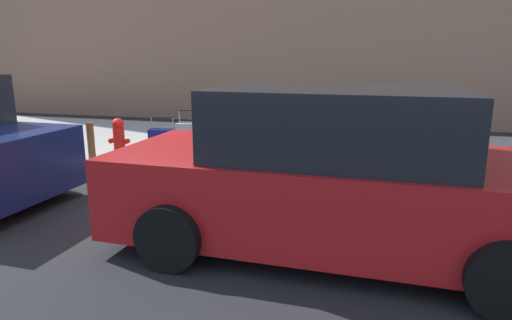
# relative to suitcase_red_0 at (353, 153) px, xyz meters

# --- Properties ---
(ground_plane) EXTENTS (40.00, 40.00, 0.00)m
(ground_plane) POSITION_rel_suitcase_red_0_xyz_m (3.25, 0.65, -0.49)
(ground_plane) COLOR black
(sidewalk_curb) EXTENTS (18.00, 5.00, 0.14)m
(sidewalk_curb) POSITION_rel_suitcase_red_0_xyz_m (3.25, -1.85, -0.42)
(sidewalk_curb) COLOR #9E9B93
(sidewalk_curb) RESTS_ON ground_plane
(suitcase_red_0) EXTENTS (0.47, 0.27, 1.03)m
(suitcase_red_0) POSITION_rel_suitcase_red_0_xyz_m (0.00, 0.00, 0.00)
(suitcase_red_0) COLOR red
(suitcase_red_0) RESTS_ON sidewalk_curb
(suitcase_maroon_1) EXTENTS (0.47, 0.26, 0.82)m
(suitcase_maroon_1) POSITION_rel_suitcase_red_0_xyz_m (0.59, -0.07, 0.03)
(suitcase_maroon_1) COLOR maroon
(suitcase_maroon_1) RESTS_ON sidewalk_curb
(suitcase_olive_2) EXTENTS (0.40, 0.20, 0.98)m
(suitcase_olive_2) POSITION_rel_suitcase_red_0_xyz_m (1.14, -0.05, -0.03)
(suitcase_olive_2) COLOR #59601E
(suitcase_olive_2) RESTS_ON sidewalk_curb
(suitcase_teal_3) EXTENTS (0.47, 0.25, 0.95)m
(suitcase_teal_3) POSITION_rel_suitcase_red_0_xyz_m (1.70, -0.10, -0.03)
(suitcase_teal_3) COLOR #0F606B
(suitcase_teal_3) RESTS_ON sidewalk_curb
(suitcase_black_4) EXTENTS (0.39, 0.23, 0.72)m
(suitcase_black_4) POSITION_rel_suitcase_red_0_xyz_m (2.26, -0.06, -0.02)
(suitcase_black_4) COLOR black
(suitcase_black_4) RESTS_ON sidewalk_curb
(suitcase_silver_5) EXTENTS (0.37, 0.26, 0.94)m
(suitcase_silver_5) POSITION_rel_suitcase_red_0_xyz_m (2.76, 0.00, 0.00)
(suitcase_silver_5) COLOR #9EA0A8
(suitcase_silver_5) RESTS_ON sidewalk_curb
(suitcase_navy_6) EXTENTS (0.48, 0.28, 0.79)m
(suitcase_navy_6) POSITION_rel_suitcase_red_0_xyz_m (3.30, -0.11, -0.07)
(suitcase_navy_6) COLOR navy
(suitcase_navy_6) RESTS_ON sidewalk_curb
(fire_hydrant) EXTENTS (0.39, 0.21, 0.74)m
(fire_hydrant) POSITION_rel_suitcase_red_0_xyz_m (4.13, -0.04, 0.03)
(fire_hydrant) COLOR red
(fire_hydrant) RESTS_ON sidewalk_curb
(bollard_post) EXTENTS (0.13, 0.13, 0.66)m
(bollard_post) POSITION_rel_suitcase_red_0_xyz_m (4.61, 0.11, -0.02)
(bollard_post) COLOR brown
(bollard_post) RESTS_ON sidewalk_curb
(parked_car_red_0) EXTENTS (4.59, 2.18, 1.67)m
(parked_car_red_0) POSITION_rel_suitcase_red_0_xyz_m (0.03, 2.47, 0.29)
(parked_car_red_0) COLOR #AD1619
(parked_car_red_0) RESTS_ON ground_plane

